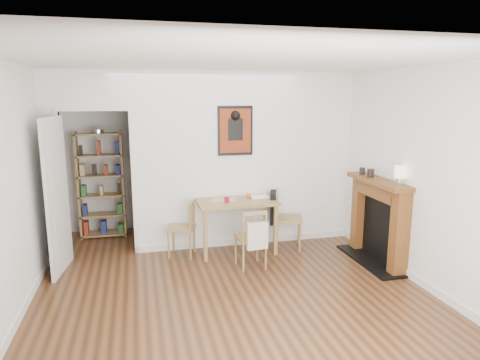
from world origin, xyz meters
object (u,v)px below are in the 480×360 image
object	(u,v)px
fireplace	(379,218)
notebook	(259,197)
dining_table	(236,206)
bookshelf	(101,185)
chair_front	(251,237)
orange_fruit	(249,196)
mantel_lamp	(400,173)
ceramic_jar_b	(362,171)
ceramic_jar_a	(371,173)
red_glass	(227,200)
chair_left	(181,229)
chair_right	(287,218)

from	to	relation	value
fireplace	notebook	world-z (taller)	fireplace
dining_table	bookshelf	size ratio (longest dim) A/B	0.67
bookshelf	chair_front	bearing A→B (deg)	-42.31
orange_fruit	bookshelf	bearing A→B (deg)	152.24
fireplace	chair_front	bearing A→B (deg)	173.10
fireplace	mantel_lamp	world-z (taller)	mantel_lamp
dining_table	fireplace	distance (m)	1.99
mantel_lamp	ceramic_jar_b	size ratio (longest dim) A/B	2.39
notebook	ceramic_jar_a	xyz separation A→B (m)	(1.35, -0.76, 0.44)
red_glass	notebook	bearing A→B (deg)	21.35
chair_left	bookshelf	distance (m)	1.70
chair_right	red_glass	world-z (taller)	chair_right
fireplace	ceramic_jar_a	world-z (taller)	ceramic_jar_a
dining_table	chair_front	bearing A→B (deg)	-85.47
chair_front	ceramic_jar_a	xyz separation A→B (m)	(1.67, -0.06, 0.81)
dining_table	notebook	distance (m)	0.39
ceramic_jar_a	ceramic_jar_b	world-z (taller)	ceramic_jar_a
chair_front	notebook	distance (m)	0.86
chair_front	ceramic_jar_b	distance (m)	1.85
chair_right	notebook	distance (m)	0.52
red_glass	ceramic_jar_b	bearing A→B (deg)	-10.56
chair_left	chair_front	distance (m)	1.06
ceramic_jar_a	ceramic_jar_b	distance (m)	0.20
fireplace	notebook	distance (m)	1.71
chair_front	fireplace	bearing A→B (deg)	-6.90
dining_table	orange_fruit	distance (m)	0.24
orange_fruit	mantel_lamp	size ratio (longest dim) A/B	0.30
chair_left	mantel_lamp	xyz separation A→B (m)	(2.62, -1.23, 0.91)
dining_table	mantel_lamp	distance (m)	2.28
bookshelf	orange_fruit	distance (m)	2.43
bookshelf	notebook	distance (m)	2.57
dining_table	chair_left	xyz separation A→B (m)	(-0.80, -0.00, -0.28)
chair_right	red_glass	xyz separation A→B (m)	(-0.93, -0.09, 0.36)
bookshelf	red_glass	size ratio (longest dim) A/B	19.42
chair_front	orange_fruit	size ratio (longest dim) A/B	11.24
fireplace	ceramic_jar_b	xyz separation A→B (m)	(-0.09, 0.35, 0.59)
chair_left	bookshelf	size ratio (longest dim) A/B	0.47
mantel_lamp	notebook	bearing A→B (deg)	138.16
orange_fruit	mantel_lamp	xyz separation A→B (m)	(1.61, -1.28, 0.50)
dining_table	ceramic_jar_b	size ratio (longest dim) A/B	11.38
chair_front	bookshelf	xyz separation A→B (m)	(-1.99, 1.82, 0.43)
dining_table	ceramic_jar_a	size ratio (longest dim) A/B	9.88
chair_front	orange_fruit	distance (m)	0.81
red_glass	notebook	world-z (taller)	red_glass
orange_fruit	ceramic_jar_b	world-z (taller)	ceramic_jar_b
chair_left	fireplace	world-z (taller)	fireplace
bookshelf	orange_fruit	world-z (taller)	bookshelf
notebook	ceramic_jar_b	size ratio (longest dim) A/B	2.79
ceramic_jar_a	ceramic_jar_b	xyz separation A→B (m)	(-0.01, 0.20, -0.01)
chair_right	ceramic_jar_b	world-z (taller)	ceramic_jar_b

